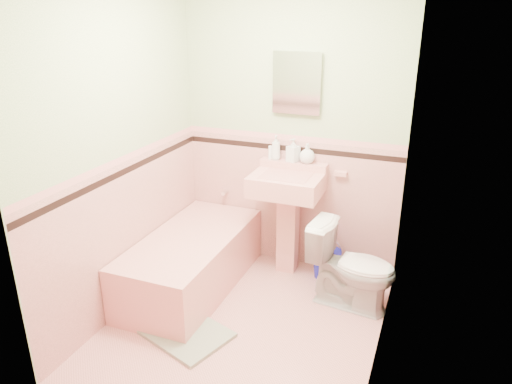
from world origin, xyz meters
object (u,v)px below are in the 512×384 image
(bathtub, at_px, (192,263))
(soap_bottle_right, at_px, (307,153))
(bucket, at_px, (327,264))
(toilet, at_px, (352,267))
(medicine_cabinet, at_px, (297,83))
(soap_bottle_left, at_px, (276,148))
(shoe, at_px, (163,327))
(soap_bottle_mid, at_px, (293,150))
(sink, at_px, (286,225))

(bathtub, height_order, soap_bottle_right, soap_bottle_right)
(bucket, bearing_deg, toilet, -51.50)
(medicine_cabinet, bearing_deg, bathtub, -132.58)
(soap_bottle_left, bearing_deg, bathtub, -125.72)
(medicine_cabinet, distance_m, shoe, 2.24)
(bathtub, height_order, shoe, bathtub)
(soap_bottle_mid, bearing_deg, sink, -87.53)
(bathtub, distance_m, soap_bottle_right, 1.39)
(sink, distance_m, shoe, 1.40)
(bathtub, relative_size, bucket, 5.74)
(medicine_cabinet, distance_m, soap_bottle_right, 0.61)
(bathtub, distance_m, bucket, 1.21)
(medicine_cabinet, bearing_deg, shoe, -111.52)
(sink, xyz_separation_m, medicine_cabinet, (0.00, 0.21, 1.22))
(bathtub, bearing_deg, sink, 37.93)
(soap_bottle_mid, height_order, toilet, soap_bottle_mid)
(bathtub, bearing_deg, toilet, 9.36)
(shoe, bearing_deg, medicine_cabinet, 47.11)
(toilet, relative_size, shoe, 4.22)
(soap_bottle_right, bearing_deg, medicine_cabinet, 166.05)
(medicine_cabinet, relative_size, toilet, 0.71)
(soap_bottle_mid, distance_m, soap_bottle_right, 0.13)
(bathtub, bearing_deg, medicine_cabinet, 47.42)
(bathtub, distance_m, shoe, 0.71)
(toilet, bearing_deg, bucket, 45.37)
(toilet, bearing_deg, medicine_cabinet, 58.76)
(soap_bottle_left, bearing_deg, soap_bottle_right, 0.00)
(sink, xyz_separation_m, soap_bottle_right, (0.12, 0.18, 0.63))
(toilet, relative_size, bucket, 2.69)
(bathtub, xyz_separation_m, medicine_cabinet, (0.68, 0.74, 1.47))
(medicine_cabinet, relative_size, soap_bottle_mid, 2.42)
(bucket, bearing_deg, soap_bottle_mid, 161.29)
(sink, xyz_separation_m, soap_bottle_mid, (-0.01, 0.18, 0.64))
(sink, bearing_deg, bathtub, -142.07)
(soap_bottle_left, distance_m, shoe, 1.80)
(sink, bearing_deg, soap_bottle_right, 56.14)
(bathtub, bearing_deg, soap_bottle_left, 54.28)
(bathtub, bearing_deg, soap_bottle_mid, 46.57)
(soap_bottle_mid, bearing_deg, soap_bottle_right, 0.00)
(sink, xyz_separation_m, toilet, (0.66, -0.31, -0.12))
(bathtub, relative_size, sink, 1.57)
(shoe, bearing_deg, bucket, 32.05)
(medicine_cabinet, distance_m, soap_bottle_left, 0.60)
(medicine_cabinet, height_order, bucket, medicine_cabinet)
(soap_bottle_mid, distance_m, toilet, 1.13)
(medicine_cabinet, bearing_deg, sink, -90.00)
(soap_bottle_left, height_order, toilet, soap_bottle_left)
(sink, distance_m, bucket, 0.51)
(bucket, bearing_deg, shoe, -126.58)
(soap_bottle_left, xyz_separation_m, soap_bottle_right, (0.29, 0.00, -0.02))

